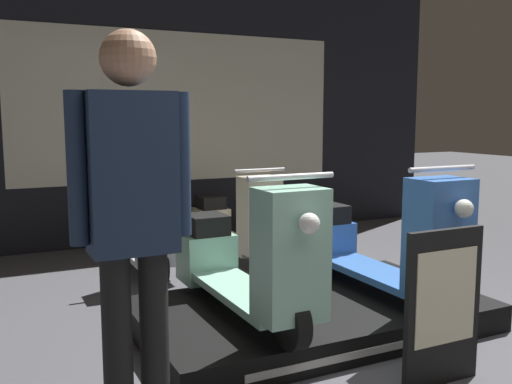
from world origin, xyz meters
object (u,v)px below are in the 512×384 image
(scooter_backrow_0, at_px, (142,231))
(scooter_backrow_1, at_px, (236,222))
(person_left_browsing, at_px, (132,210))
(scooter_display_left, at_px, (247,261))
(scooter_display_right, at_px, (381,244))
(price_sign_board, at_px, (443,307))

(scooter_backrow_0, distance_m, scooter_backrow_1, 0.98)
(scooter_backrow_0, relative_size, person_left_browsing, 0.93)
(scooter_display_left, distance_m, scooter_display_right, 1.06)
(scooter_backrow_1, bearing_deg, scooter_display_left, -112.31)
(scooter_backrow_0, bearing_deg, price_sign_board, -74.89)
(scooter_backrow_0, bearing_deg, person_left_browsing, -105.29)
(scooter_display_left, distance_m, price_sign_board, 1.20)
(scooter_display_left, relative_size, scooter_display_right, 1.00)
(scooter_display_right, bearing_deg, scooter_backrow_1, 95.10)
(scooter_backrow_0, bearing_deg, scooter_display_left, -86.94)
(person_left_browsing, height_order, price_sign_board, person_left_browsing)
(scooter_backrow_1, height_order, price_sign_board, scooter_backrow_1)
(scooter_display_left, xyz_separation_m, scooter_display_right, (1.06, 0.00, 0.00))
(person_left_browsing, bearing_deg, scooter_display_left, 40.32)
(scooter_display_right, relative_size, scooter_backrow_0, 1.00)
(scooter_backrow_0, distance_m, price_sign_board, 3.18)
(person_left_browsing, xyz_separation_m, price_sign_board, (1.62, -0.19, -0.62))
(scooter_backrow_1, bearing_deg, price_sign_board, -92.83)
(person_left_browsing, bearing_deg, scooter_backrow_0, 74.71)
(scooter_display_left, bearing_deg, person_left_browsing, -139.68)
(scooter_display_right, distance_m, person_left_browsing, 2.16)
(scooter_display_right, height_order, scooter_backrow_1, scooter_display_right)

